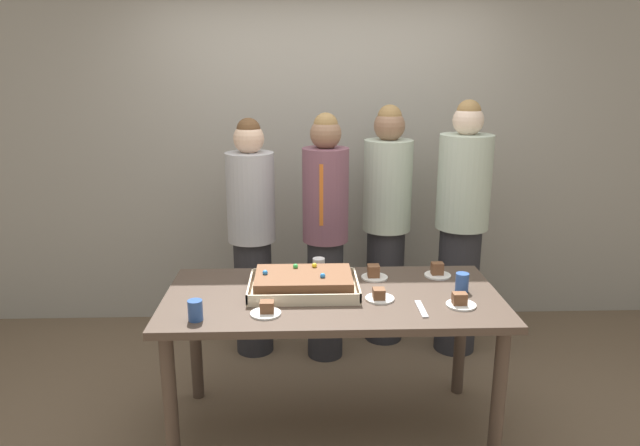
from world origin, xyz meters
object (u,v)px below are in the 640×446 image
object	(u,v)px
drink_cup_nearest	(319,267)
person_serving_front	(386,222)
person_green_shirt_behind	(252,235)
plated_slice_center_front	(379,296)
party_table	(332,312)
drink_cup_middle	(195,310)
sheet_cake	(304,283)
plated_slice_near_right	(374,274)
plated_slice_far_right	(437,272)
person_far_right_suit	(326,233)
cake_server_utensil	(421,309)
person_striped_tie_right	(461,226)
plated_slice_far_left	(266,310)
plated_slice_near_left	(460,302)
drink_cup_far_end	(462,282)

from	to	relation	value
drink_cup_nearest	person_serving_front	bearing A→B (deg)	57.92
person_green_shirt_behind	plated_slice_center_front	bearing A→B (deg)	14.49
plated_slice_center_front	person_green_shirt_behind	distance (m)	1.26
party_table	drink_cup_middle	size ratio (longest dim) A/B	17.61
sheet_cake	plated_slice_near_right	xyz separation A→B (m)	(0.40, 0.19, -0.02)
plated_slice_near_right	party_table	bearing A→B (deg)	-136.31
party_table	sheet_cake	size ratio (longest dim) A/B	3.04
plated_slice_far_right	party_table	bearing A→B (deg)	-157.09
party_table	person_far_right_suit	distance (m)	0.88
cake_server_utensil	person_serving_front	size ratio (longest dim) A/B	0.12
cake_server_utensil	person_striped_tie_right	distance (m)	1.25
plated_slice_far_left	person_green_shirt_behind	size ratio (longest dim) A/B	0.09
cake_server_utensil	person_far_right_suit	distance (m)	1.16
sheet_cake	plated_slice_near_left	xyz separation A→B (m)	(0.78, -0.22, -0.03)
plated_slice_center_front	sheet_cake	bearing A→B (deg)	161.58
drink_cup_nearest	person_serving_front	size ratio (longest dim) A/B	0.06
cake_server_utensil	plated_slice_center_front	bearing A→B (deg)	145.40
sheet_cake	person_green_shirt_behind	world-z (taller)	person_green_shirt_behind
party_table	drink_cup_nearest	bearing A→B (deg)	101.73
plated_slice_center_front	cake_server_utensil	size ratio (longest dim) A/B	0.75
plated_slice_near_right	person_far_right_suit	distance (m)	0.67
plated_slice_far_left	person_green_shirt_behind	distance (m)	1.20
plated_slice_far_left	plated_slice_center_front	bearing A→B (deg)	15.63
plated_slice_near_left	drink_cup_far_end	size ratio (longest dim) A/B	1.50
plated_slice_near_right	plated_slice_far_left	bearing A→B (deg)	-140.67
party_table	plated_slice_far_left	distance (m)	0.43
plated_slice_far_left	party_table	bearing A→B (deg)	35.70
plated_slice_near_left	person_green_shirt_behind	distance (m)	1.59
plated_slice_far_right	drink_cup_middle	bearing A→B (deg)	-156.45
party_table	drink_cup_far_end	bearing A→B (deg)	2.05
party_table	plated_slice_center_front	world-z (taller)	plated_slice_center_front
plated_slice_near_left	plated_slice_far_right	size ratio (longest dim) A/B	1.00
party_table	drink_cup_middle	world-z (taller)	drink_cup_middle
sheet_cake	plated_slice_far_left	size ratio (longest dim) A/B	3.86
sheet_cake	plated_slice_near_right	size ratio (longest dim) A/B	3.86
person_green_shirt_behind	person_striped_tie_right	bearing A→B (deg)	68.04
person_serving_front	plated_slice_center_front	bearing A→B (deg)	19.45
sheet_cake	drink_cup_nearest	distance (m)	0.27
person_green_shirt_behind	person_far_right_suit	world-z (taller)	person_far_right_suit
plated_slice_center_front	drink_cup_nearest	size ratio (longest dim) A/B	1.50
drink_cup_nearest	person_serving_front	world-z (taller)	person_serving_front
plated_slice_near_left	drink_cup_middle	distance (m)	1.30
cake_server_utensil	person_serving_front	world-z (taller)	person_serving_front
plated_slice_far_left	plated_slice_near_right	bearing A→B (deg)	39.33
plated_slice_far_left	drink_cup_middle	size ratio (longest dim) A/B	1.50
drink_cup_nearest	plated_slice_far_right	bearing A→B (deg)	-3.42
plated_slice_far_right	person_far_right_suit	bearing A→B (deg)	135.56
person_far_right_suit	plated_slice_center_front	bearing A→B (deg)	24.66
plated_slice_far_left	drink_cup_nearest	xyz separation A→B (m)	(0.27, 0.54, 0.03)
drink_cup_middle	person_serving_front	bearing A→B (deg)	51.75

